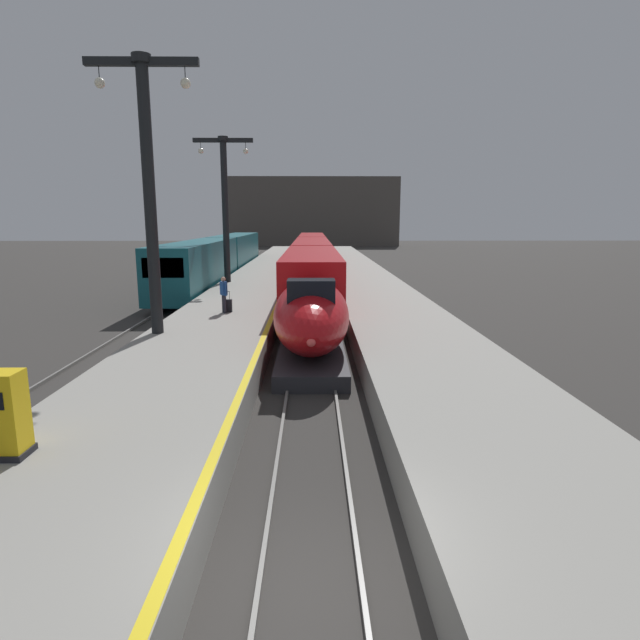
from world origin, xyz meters
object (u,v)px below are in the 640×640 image
Objects in this scene: highspeed_train_main at (312,261)px; passenger_near_edge at (224,292)px; regional_train_adjacent at (221,256)px; ticket_machine_yellow at (4,418)px; station_column_mid at (148,173)px; station_column_far at (225,197)px; rolling_suitcase at (228,306)px.

passenger_near_edge is at bearing -101.84° from highspeed_train_main.
regional_train_adjacent reaches higher than ticket_machine_yellow.
station_column_mid is at bearing -113.14° from passenger_near_edge.
station_column_mid is 1.02× the size of station_column_far.
regional_train_adjacent reaches higher than rolling_suitcase.
station_column_mid reaches higher than ticket_machine_yellow.
station_column_mid is at bearing -103.99° from highspeed_train_main.
passenger_near_edge is at bearing -81.59° from station_column_far.
station_column_mid is 6.79m from passenger_near_edge.
station_column_far is at bearing -130.28° from highspeed_train_main.
highspeed_train_main is 34.02× the size of passenger_near_edge.
highspeed_train_main is 19.54m from rolling_suitcase.
highspeed_train_main is 24.92m from station_column_mid.
rolling_suitcase is at bearing -80.87° from station_column_far.
rolling_suitcase is (1.96, 4.55, -5.61)m from station_column_mid.
highspeed_train_main reaches higher than ticket_machine_yellow.
rolling_suitcase is at bearing 66.74° from station_column_mid.
regional_train_adjacent is 37.54m from ticket_machine_yellow.
station_column_far is (0.00, 16.72, -0.10)m from station_column_mid.
rolling_suitcase is 15.19m from ticket_machine_yellow.
station_column_mid is 6.21× the size of ticket_machine_yellow.
station_column_far is at bearing 99.13° from rolling_suitcase.
regional_train_adjacent is 3.76× the size of station_column_far.
regional_train_adjacent is at bearing 93.89° from ticket_machine_yellow.
ticket_machine_yellow is at bearing -96.07° from rolling_suitcase.
station_column_mid reaches higher than station_column_far.
ticket_machine_yellow is at bearing -88.10° from station_column_mid.
station_column_far reaches higher than rolling_suitcase.
station_column_mid is at bearing -113.26° from rolling_suitcase.
regional_train_adjacent is (-8.10, 3.22, 0.18)m from highspeed_train_main.
station_column_far reaches higher than highspeed_train_main.
station_column_far reaches higher than passenger_near_edge.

